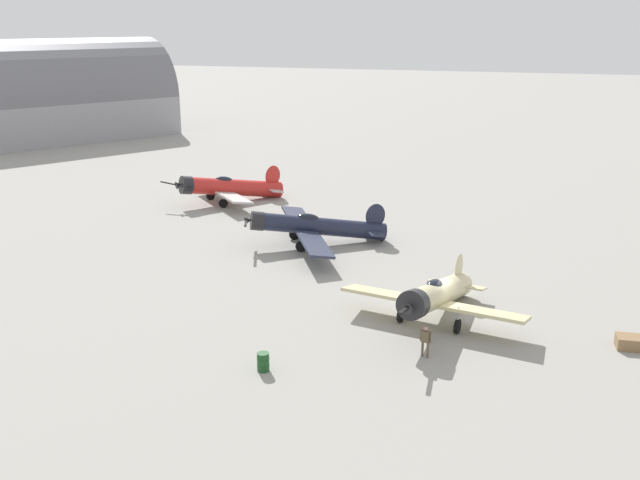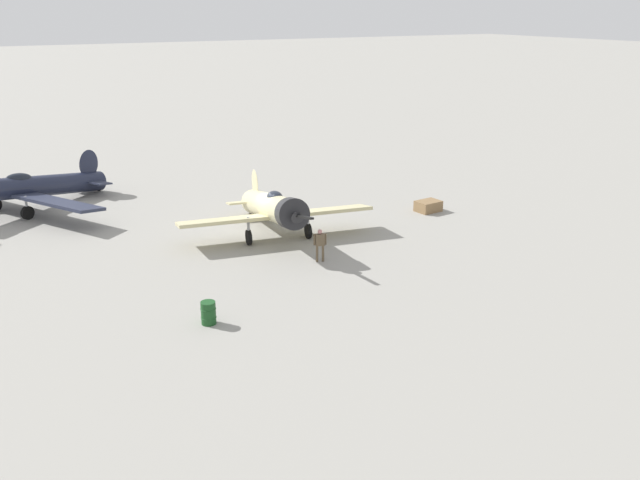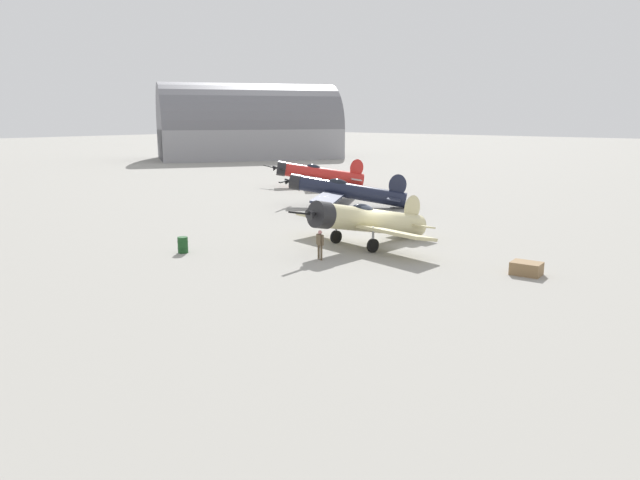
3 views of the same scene
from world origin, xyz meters
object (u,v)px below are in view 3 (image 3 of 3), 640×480
(ground_crew_mechanic, at_px, (320,242))
(fuel_drum, at_px, (183,245))
(equipment_crate, at_px, (526,268))
(airplane_far_line, at_px, (317,174))
(airplane_foreground, at_px, (367,221))
(airplane_mid_apron, at_px, (343,190))

(ground_crew_mechanic, bearing_deg, fuel_drum, -42.05)
(equipment_crate, bearing_deg, fuel_drum, -64.83)
(airplane_far_line, bearing_deg, airplane_foreground, 90.12)
(airplane_foreground, relative_size, equipment_crate, 7.11)
(airplane_mid_apron, xyz_separation_m, equipment_crate, (12.01, 20.89, -1.09))
(equipment_crate, relative_size, fuel_drum, 1.64)
(airplane_foreground, bearing_deg, airplane_far_line, -123.61)
(airplane_far_line, bearing_deg, equipment_crate, 99.94)
(airplane_far_line, bearing_deg, airplane_mid_apron, 93.05)
(airplane_mid_apron, bearing_deg, ground_crew_mechanic, 95.73)
(airplane_mid_apron, bearing_deg, airplane_far_line, -69.71)
(ground_crew_mechanic, xyz_separation_m, fuel_drum, (3.78, -7.11, -0.53))
(fuel_drum, bearing_deg, airplane_mid_apron, -168.82)
(ground_crew_mechanic, bearing_deg, airplane_far_line, -119.40)
(airplane_foreground, distance_m, ground_crew_mechanic, 4.69)
(airplane_mid_apron, relative_size, airplane_far_line, 1.30)
(airplane_foreground, xyz_separation_m, equipment_crate, (0.47, 10.08, -1.20))
(equipment_crate, distance_m, fuel_drum, 18.72)
(equipment_crate, bearing_deg, ground_crew_mechanic, -66.98)
(airplane_foreground, relative_size, ground_crew_mechanic, 6.58)
(airplane_far_line, height_order, ground_crew_mechanic, airplane_far_line)
(fuel_drum, bearing_deg, ground_crew_mechanic, 118.03)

